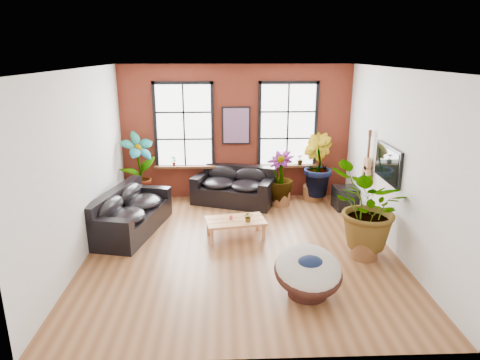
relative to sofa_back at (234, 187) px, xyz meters
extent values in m
cube|color=brown|center=(0.06, -2.73, -0.43)|extent=(6.00, 6.50, 0.02)
cube|color=white|center=(0.06, -2.73, 3.09)|extent=(6.00, 6.50, 0.02)
cube|color=#5D2015|center=(0.06, 0.53, 1.33)|extent=(6.00, 0.02, 3.50)
cube|color=silver|center=(0.06, -5.99, 1.33)|extent=(6.00, 0.02, 3.50)
cube|color=silver|center=(-2.95, -2.73, 1.33)|extent=(0.02, 6.50, 3.50)
cube|color=silver|center=(3.07, -2.73, 1.33)|extent=(0.02, 6.50, 3.50)
cube|color=white|center=(-1.29, 0.47, 1.53)|extent=(1.40, 0.02, 2.10)
cube|color=#422312|center=(-1.29, 0.40, 0.45)|extent=(1.60, 0.22, 0.06)
cube|color=white|center=(1.41, 0.47, 1.53)|extent=(1.40, 0.02, 2.10)
cube|color=#422312|center=(1.41, 0.40, 0.45)|extent=(1.60, 0.22, 0.06)
cube|color=black|center=(-0.02, -0.06, -0.19)|extent=(2.26, 1.64, 0.46)
cube|color=black|center=(0.11, 0.29, 0.28)|extent=(2.00, 0.93, 0.47)
cube|color=black|center=(-0.87, 0.25, 0.16)|extent=(0.57, 1.02, 0.24)
cube|color=black|center=(0.82, -0.37, 0.16)|extent=(0.57, 1.02, 0.24)
ellipsoid|color=black|center=(-0.41, 0.02, 0.11)|extent=(1.09, 1.08, 0.26)
ellipsoid|color=black|center=(-0.31, 0.29, 0.28)|extent=(0.89, 0.54, 0.46)
ellipsoid|color=black|center=(0.32, -0.24, 0.11)|extent=(1.09, 1.08, 0.26)
ellipsoid|color=black|center=(0.42, 0.03, 0.28)|extent=(0.89, 0.54, 0.46)
cube|color=black|center=(-2.28, -1.79, -0.20)|extent=(1.49, 2.51, 0.46)
cube|color=black|center=(-2.64, -1.71, 0.27)|extent=(0.76, 2.34, 0.47)
cube|color=black|center=(-2.52, -2.82, 0.15)|extent=(1.01, 0.46, 0.24)
cube|color=black|center=(-2.04, -0.77, 0.15)|extent=(1.01, 0.46, 0.24)
ellipsoid|color=black|center=(-2.33, -2.26, 0.10)|extent=(1.03, 1.19, 0.26)
ellipsoid|color=black|center=(-2.61, -2.20, 0.27)|extent=(0.49, 1.06, 0.45)
ellipsoid|color=black|center=(-2.12, -1.35, 0.10)|extent=(1.03, 1.19, 0.26)
ellipsoid|color=black|center=(-2.40, -1.29, 0.27)|extent=(0.49, 1.06, 0.45)
cube|color=#C47E46|center=(-0.04, -2.19, -0.05)|extent=(1.34, 0.90, 0.05)
cube|color=#422312|center=(-0.02, -2.31, -0.03)|extent=(1.22, 0.22, 0.00)
cube|color=#422312|center=(-0.06, -2.08, -0.03)|extent=(1.22, 0.22, 0.00)
cube|color=#C47E46|center=(-0.53, -2.56, -0.25)|extent=(0.07, 0.07, 0.34)
cube|color=#C47E46|center=(0.55, -2.38, -0.25)|extent=(0.07, 0.07, 0.34)
cube|color=#C47E46|center=(-0.62, -2.01, -0.25)|extent=(0.07, 0.07, 0.34)
cube|color=#C47E46|center=(0.46, -1.82, -0.25)|extent=(0.07, 0.07, 0.34)
cylinder|color=#DE3755|center=(-0.13, -2.16, 0.01)|extent=(0.08, 0.08, 0.08)
cylinder|color=#3B1C15|center=(1.07, -4.49, -0.30)|extent=(0.70, 0.70, 0.25)
torus|color=#3B1C15|center=(1.07, -4.49, 0.00)|extent=(1.21, 1.21, 0.50)
ellipsoid|color=beige|center=(1.07, -4.49, 0.06)|extent=(1.17, 1.22, 0.68)
ellipsoid|color=#121C3A|center=(1.07, -4.54, 0.19)|extent=(0.46, 0.38, 0.19)
cube|color=black|center=(0.06, 0.46, 1.53)|extent=(0.74, 0.04, 0.98)
cube|color=#0C7F8C|center=(0.06, 0.43, 1.53)|extent=(0.66, 0.02, 0.90)
cube|color=black|center=(3.01, -2.43, 1.23)|extent=(0.06, 1.25, 0.72)
cube|color=black|center=(2.98, -2.43, 1.23)|extent=(0.01, 1.15, 0.62)
cylinder|color=#B27F4C|center=(2.96, -1.38, 0.71)|extent=(0.09, 0.38, 0.38)
cylinder|color=#B27F4C|center=(2.96, -1.38, 0.96)|extent=(0.09, 0.30, 0.30)
cylinder|color=black|center=(2.96, -1.38, 0.71)|extent=(0.09, 0.11, 0.11)
cube|color=#422312|center=(2.96, -1.38, 1.33)|extent=(0.04, 0.05, 0.55)
cube|color=#422312|center=(2.96, -1.38, 1.65)|extent=(0.06, 0.06, 0.14)
cube|color=black|center=(2.83, -0.55, -0.15)|extent=(0.72, 0.62, 0.56)
cylinder|color=brown|center=(-2.44, 0.03, -0.22)|extent=(0.58, 0.58, 0.41)
cylinder|color=brown|center=(2.11, 0.15, -0.23)|extent=(0.66, 0.66, 0.39)
cylinder|color=brown|center=(2.40, -3.22, -0.24)|extent=(0.59, 0.59, 0.37)
cylinder|color=brown|center=(1.17, -0.23, -0.24)|extent=(0.58, 0.58, 0.37)
imported|color=#134612|center=(-2.42, 0.03, 0.59)|extent=(1.09, 1.04, 1.72)
imported|color=#134612|center=(2.14, 0.11, 0.54)|extent=(0.99, 1.09, 1.64)
imported|color=#134612|center=(2.44, -3.19, 0.56)|extent=(1.94, 1.97, 1.66)
imported|color=#134612|center=(1.14, -0.23, 0.35)|extent=(1.00, 1.00, 1.26)
imported|color=#134612|center=(0.23, -2.31, 0.08)|extent=(0.20, 0.17, 0.22)
imported|color=#134612|center=(-1.59, 0.40, 0.61)|extent=(0.17, 0.17, 0.27)
imported|color=#134612|center=(1.76, 0.40, 0.61)|extent=(0.19, 0.19, 0.27)
camera|label=1|loc=(-0.26, -10.57, 3.37)|focal=32.00mm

